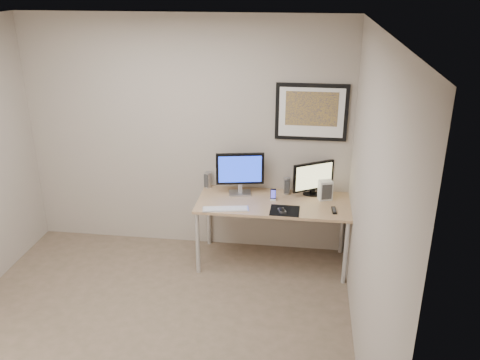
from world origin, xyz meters
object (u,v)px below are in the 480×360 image
Objects in this scene: desk at (273,207)px; framed_art at (311,112)px; monitor_tv at (313,178)px; monitor_large at (240,172)px; speaker_left at (208,180)px; speaker_right at (287,186)px; keyboard at (226,209)px; phone_dock at (273,194)px; fan_unit at (325,190)px.

framed_art is (0.35, 0.33, 0.96)m from desk.
framed_art is 1.76× the size of monitor_tv.
desk is 3.13× the size of monitor_large.
speaker_left is 1.01× the size of speaker_right.
monitor_large is 0.49m from keyboard.
monitor_tv is 1.02m from keyboard.
phone_dock is (-0.36, -0.30, -0.83)m from framed_art.
framed_art reaches higher than monitor_tv.
phone_dock is (-0.41, -0.19, -0.14)m from monitor_tv.
speaker_right is 1.37× the size of phone_dock.
phone_dock is at bearing 4.01° from speaker_left.
phone_dock is 0.55m from fan_unit.
phone_dock is at bearing -127.62° from speaker_right.
monitor_tv is 3.25× the size of phone_dock.
speaker_left is (-1.10, -0.05, -0.80)m from framed_art.
speaker_right is (-0.22, -0.10, -0.80)m from framed_art.
phone_dock is at bearing 22.24° from keyboard.
desk is at bearing -122.22° from speaker_right.
phone_dock is (-0.01, 0.04, 0.13)m from desk.
monitor_large is 0.93m from fan_unit.
speaker_left is at bearing 149.62° from monitor_large.
desk is 0.31m from speaker_right.
speaker_right is 0.85× the size of fan_unit.
speaker_right is (0.88, -0.05, -0.00)m from speaker_left.
keyboard is 1.08m from fan_unit.
speaker_right is (0.50, 0.08, -0.17)m from monitor_large.
fan_unit is (0.91, -0.02, -0.15)m from monitor_large.
fan_unit is at bearing -65.97° from monitor_tv.
fan_unit is (0.13, -0.09, -0.10)m from monitor_tv.
monitor_large is at bearing 158.21° from phone_dock.
monitor_large reaches higher than speaker_right.
framed_art is 4.16× the size of speaker_left.
fan_unit is (0.19, -0.20, -0.79)m from framed_art.
speaker_right is at bearing 51.45° from phone_dock.
monitor_tv is 2.03× the size of fan_unit.
keyboard is (0.28, -0.54, -0.08)m from speaker_left.
speaker_left is at bearing 159.22° from desk.
framed_art is 1.36m from speaker_left.
phone_dock reaches higher than desk.
monitor_large is at bearing 154.84° from monitor_tv.
phone_dock is 0.55m from keyboard.
phone_dock reaches higher than keyboard.
monitor_large is at bearing 160.50° from fan_unit.
framed_art is 5.72× the size of phone_dock.
monitor_tv is at bearing -5.10° from speaker_right.
fan_unit is (0.54, 0.10, 0.04)m from phone_dock.
fan_unit is at bearing 11.13° from keyboard.
monitor_tv is (0.78, 0.08, -0.06)m from monitor_large.
speaker_left is at bearing 107.50° from keyboard.
speaker_left reaches higher than speaker_right.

